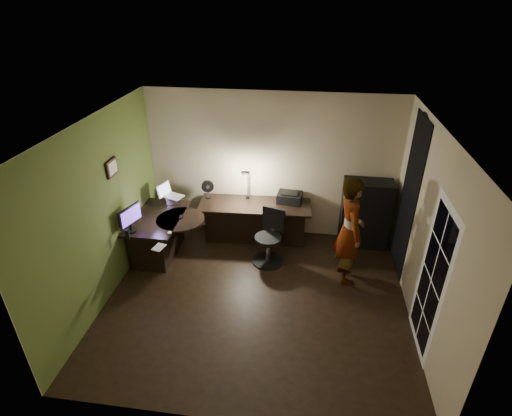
# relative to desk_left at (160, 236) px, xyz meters

# --- Properties ---
(floor) EXTENTS (4.50, 4.00, 0.01)m
(floor) POSITION_rel_desk_left_xyz_m (1.83, -0.94, -0.38)
(floor) COLOR black
(floor) RESTS_ON ground
(ceiling) EXTENTS (4.50, 4.00, 0.01)m
(ceiling) POSITION_rel_desk_left_xyz_m (1.83, -0.94, 2.33)
(ceiling) COLOR silver
(ceiling) RESTS_ON floor
(wall_back) EXTENTS (4.50, 0.01, 2.70)m
(wall_back) POSITION_rel_desk_left_xyz_m (1.83, 1.07, 0.97)
(wall_back) COLOR tan
(wall_back) RESTS_ON floor
(wall_front) EXTENTS (4.50, 0.01, 2.70)m
(wall_front) POSITION_rel_desk_left_xyz_m (1.83, -2.94, 0.97)
(wall_front) COLOR tan
(wall_front) RESTS_ON floor
(wall_left) EXTENTS (0.01, 4.00, 2.70)m
(wall_left) POSITION_rel_desk_left_xyz_m (-0.42, -0.94, 0.97)
(wall_left) COLOR tan
(wall_left) RESTS_ON floor
(wall_right) EXTENTS (0.01, 4.00, 2.70)m
(wall_right) POSITION_rel_desk_left_xyz_m (4.08, -0.94, 0.97)
(wall_right) COLOR tan
(wall_right) RESTS_ON floor
(green_wall_overlay) EXTENTS (0.00, 4.00, 2.70)m
(green_wall_overlay) POSITION_rel_desk_left_xyz_m (-0.41, -0.94, 0.97)
(green_wall_overlay) COLOR #4B5F25
(green_wall_overlay) RESTS_ON floor
(arched_doorway) EXTENTS (0.01, 0.90, 2.60)m
(arched_doorway) POSITION_rel_desk_left_xyz_m (4.07, 0.21, 0.92)
(arched_doorway) COLOR black
(arched_doorway) RESTS_ON floor
(french_door) EXTENTS (0.02, 0.92, 2.10)m
(french_door) POSITION_rel_desk_left_xyz_m (4.07, -1.49, 0.67)
(french_door) COLOR white
(french_door) RESTS_ON floor
(framed_picture) EXTENTS (0.04, 0.30, 0.25)m
(framed_picture) POSITION_rel_desk_left_xyz_m (-0.39, -0.49, 1.47)
(framed_picture) COLOR black
(framed_picture) RESTS_ON wall_left
(desk_left) EXTENTS (0.82, 1.32, 0.76)m
(desk_left) POSITION_rel_desk_left_xyz_m (0.00, 0.00, 0.00)
(desk_left) COLOR black
(desk_left) RESTS_ON floor
(desk_right) EXTENTS (2.04, 0.79, 0.75)m
(desk_right) POSITION_rel_desk_left_xyz_m (1.58, 0.69, -0.00)
(desk_right) COLOR black
(desk_right) RESTS_ON floor
(cabinet) EXTENTS (0.85, 0.43, 1.27)m
(cabinet) POSITION_rel_desk_left_xyz_m (3.55, 0.83, 0.25)
(cabinet) COLOR black
(cabinet) RESTS_ON floor
(laptop_stand) EXTENTS (0.30, 0.27, 0.11)m
(laptop_stand) POSITION_rel_desk_left_xyz_m (0.12, 0.56, 0.44)
(laptop_stand) COLOR silver
(laptop_stand) RESTS_ON desk_left
(laptop) EXTENTS (0.45, 0.44, 0.24)m
(laptop) POSITION_rel_desk_left_xyz_m (0.12, 0.56, 0.62)
(laptop) COLOR silver
(laptop) RESTS_ON laptop_stand
(monitor) EXTENTS (0.24, 0.48, 0.31)m
(monitor) POSITION_rel_desk_left_xyz_m (-0.25, -0.48, 0.54)
(monitor) COLOR black
(monitor) RESTS_ON desk_left
(mouse) EXTENTS (0.07, 0.09, 0.03)m
(mouse) POSITION_rel_desk_left_xyz_m (0.38, -0.48, 0.40)
(mouse) COLOR silver
(mouse) RESTS_ON desk_left
(phone) EXTENTS (0.08, 0.13, 0.01)m
(phone) POSITION_rel_desk_left_xyz_m (0.41, 0.06, 0.39)
(phone) COLOR black
(phone) RESTS_ON desk_left
(pen) EXTENTS (0.08, 0.12, 0.01)m
(pen) POSITION_rel_desk_left_xyz_m (0.65, -0.21, 0.39)
(pen) COLOR black
(pen) RESTS_ON desk_left
(speaker) EXTENTS (0.07, 0.07, 0.17)m
(speaker) POSITION_rel_desk_left_xyz_m (-0.20, -0.73, 0.47)
(speaker) COLOR black
(speaker) RESTS_ON desk_left
(notepad) EXTENTS (0.19, 0.23, 0.01)m
(notepad) POSITION_rel_desk_left_xyz_m (0.35, -0.88, 0.39)
(notepad) COLOR silver
(notepad) RESTS_ON desk_left
(desk_fan) EXTENTS (0.25, 0.17, 0.35)m
(desk_fan) POSITION_rel_desk_left_xyz_m (0.69, 0.83, 0.55)
(desk_fan) COLOR black
(desk_fan) RESTS_ON desk_right
(headphones) EXTENTS (0.18, 0.08, 0.09)m
(headphones) POSITION_rel_desk_left_xyz_m (2.07, 0.40, 0.42)
(headphones) COLOR navy
(headphones) RESTS_ON desk_right
(printer) EXTENTS (0.46, 0.38, 0.19)m
(printer) POSITION_rel_desk_left_xyz_m (2.19, 0.87, 0.47)
(printer) COLOR black
(printer) RESTS_ON desk_right
(desk_lamp) EXTENTS (0.27, 0.35, 0.68)m
(desk_lamp) POSITION_rel_desk_left_xyz_m (1.42, 0.89, 0.72)
(desk_lamp) COLOR black
(desk_lamp) RESTS_ON desk_right
(office_chair) EXTENTS (0.68, 0.68, 0.96)m
(office_chair) POSITION_rel_desk_left_xyz_m (1.90, 0.02, 0.10)
(office_chair) COLOR black
(office_chair) RESTS_ON floor
(person) EXTENTS (0.56, 0.72, 1.78)m
(person) POSITION_rel_desk_left_xyz_m (3.18, -0.21, 0.51)
(person) COLOR #D8A88C
(person) RESTS_ON floor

